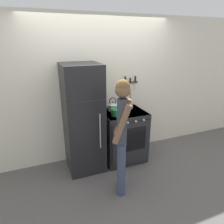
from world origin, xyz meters
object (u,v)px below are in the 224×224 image
Objects in this scene: refrigerator at (83,119)px; utensil_jar at (130,104)px; stove_range at (124,136)px; dutch_oven_pot at (118,112)px; tea_kettle at (113,106)px; person at (122,133)px.

refrigerator reaches higher than utensil_jar.
dutch_oven_pot is (-0.17, -0.10, 0.52)m from stove_range.
tea_kettle is (0.57, 0.13, 0.11)m from refrigerator.
stove_range is 0.99m from person.
dutch_oven_pot is 1.13× the size of tea_kettle.
utensil_jar reaches higher than stove_range.
refrigerator reaches higher than tea_kettle.
tea_kettle is 0.14× the size of person.
person is at bearing -104.11° from tea_kettle.
utensil_jar reaches higher than tea_kettle.
dutch_oven_pot is at bearing -143.74° from utensil_jar.
stove_range is (0.73, -0.03, -0.42)m from refrigerator.
tea_kettle reaches higher than stove_range.
utensil_jar is (0.92, 0.13, 0.11)m from refrigerator.
stove_range is at bearing 30.73° from dutch_oven_pot.
refrigerator reaches higher than person.
utensil_jar is (0.19, 0.16, 0.54)m from stove_range.
dutch_oven_pot is at bearing -149.27° from stove_range.
utensil_jar is 0.17× the size of person.
stove_range is at bearing -0.78° from person.
tea_kettle reaches higher than dutch_oven_pot.
refrigerator is 0.58m from dutch_oven_pot.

